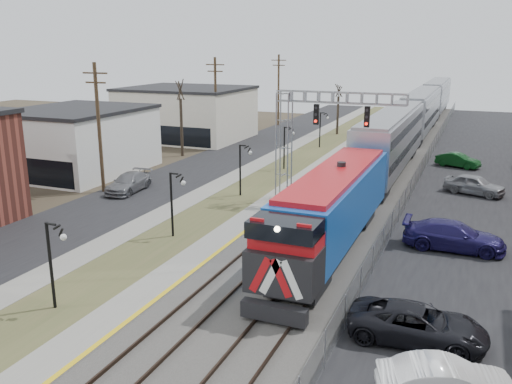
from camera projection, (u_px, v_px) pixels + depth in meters
The scene contains 21 objects.
street_west at pixel (198, 169), 50.66m from camera, with size 7.00×120.00×0.04m, color black.
sidewalk at pixel (242, 173), 49.00m from camera, with size 2.00×120.00×0.08m, color gray.
grass_median at pixel (273, 176), 47.89m from camera, with size 4.00×120.00×0.06m, color #474E29.
platform at pixel (305, 178), 46.77m from camera, with size 2.00×120.00×0.24m, color gray.
ballast_bed at pixel (363, 184), 44.93m from camera, with size 8.00×120.00×0.20m, color #595651.
platform_edge at pixel (315, 178), 46.41m from camera, with size 0.24×120.00×0.01m, color gold.
track_near at pixel (339, 179), 45.62m from camera, with size 1.58×120.00×0.15m.
track_far at pixel (381, 183), 44.33m from camera, with size 1.58×120.00×0.15m.
train at pixel (413, 121), 61.04m from camera, with size 3.00×85.85×5.33m.
signal_gantry at pixel (307, 127), 38.27m from camera, with size 9.00×1.07×8.15m.
lampposts at pixel (174, 204), 32.47m from camera, with size 0.14×62.14×4.00m.
utility_poles at pixel (99, 129), 41.54m from camera, with size 0.28×80.28×10.00m.
fence at pixel (415, 180), 43.20m from camera, with size 0.04×120.00×1.60m, color gray.
buildings_west at pixel (29, 150), 43.75m from camera, with size 14.00×67.00×7.00m.
bare_trees at pixel (205, 134), 53.88m from camera, with size 12.30×42.30×5.95m.
car_lot_b at pixel (447, 384), 17.29m from camera, with size 1.53×4.40×1.45m, color white.
car_lot_c at pixel (417, 325), 20.93m from camera, with size 2.43×5.28×1.47m, color black.
car_lot_d at pixel (454, 236), 30.46m from camera, with size 2.26×5.55×1.61m, color #1D1751.
car_lot_e at pixel (474, 185), 41.81m from camera, with size 1.81×4.50×1.53m, color gray.
car_lot_f at pixel (458, 161), 51.20m from camera, with size 1.40×4.02×1.32m, color #0B3B14.
car_street_b at pixel (129, 183), 42.63m from camera, with size 2.00×4.93×1.43m, color slate.
Camera 1 is at (12.43, -8.63, 11.18)m, focal length 38.00 mm.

